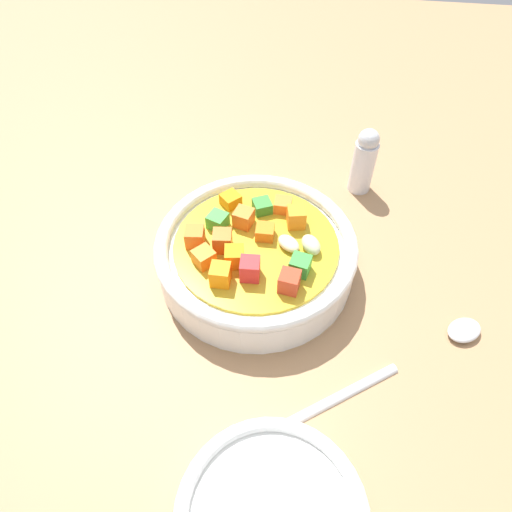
# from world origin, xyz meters

# --- Properties ---
(ground_plane) EXTENTS (1.40, 1.40, 0.02)m
(ground_plane) POSITION_xyz_m (0.00, 0.00, -0.01)
(ground_plane) COLOR #9E754F
(soup_bowl_main) EXTENTS (0.19, 0.19, 0.06)m
(soup_bowl_main) POSITION_xyz_m (-0.00, 0.00, 0.03)
(soup_bowl_main) COLOR white
(soup_bowl_main) RESTS_ON ground_plane
(spoon) EXTENTS (0.15, 0.21, 0.01)m
(spoon) POSITION_xyz_m (-0.10, -0.12, 0.00)
(spoon) COLOR silver
(spoon) RESTS_ON ground_plane
(pepper_shaker) EXTENTS (0.03, 0.03, 0.08)m
(pepper_shaker) POSITION_xyz_m (0.14, -0.10, 0.04)
(pepper_shaker) COLOR silver
(pepper_shaker) RESTS_ON ground_plane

